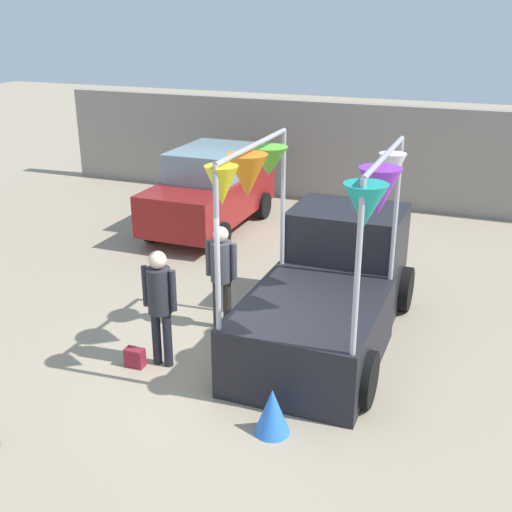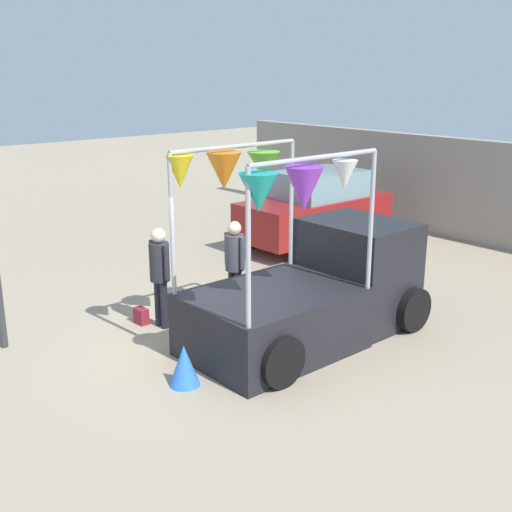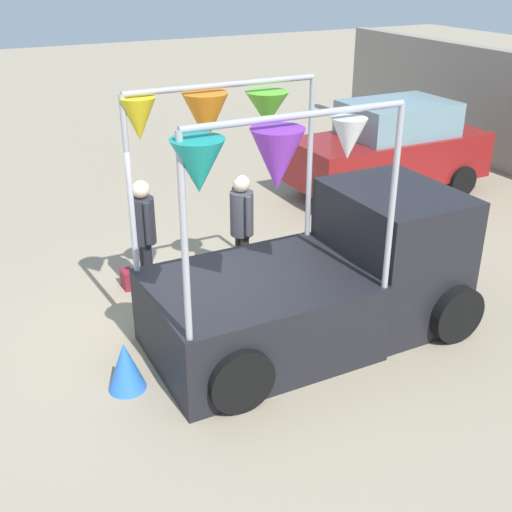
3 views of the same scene
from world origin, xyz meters
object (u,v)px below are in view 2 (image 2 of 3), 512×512
Objects in this scene: person_customer at (160,268)px; handbag at (141,316)px; person_vendor at (235,258)px; folded_kite_bundle_azure at (184,365)px; parked_car at (316,209)px; vendor_truck at (317,284)px.

person_customer is 6.27× the size of handbag.
handbag is (-0.68, -1.57, -0.90)m from person_vendor.
person_customer is at bearing 155.30° from folded_kite_bundle_azure.
person_vendor is at bearing -62.74° from parked_car.
folded_kite_bundle_azure is (0.04, -2.70, -0.59)m from vendor_truck.
person_customer reaches higher than handbag.
vendor_truck reaches higher than handbag.
person_vendor reaches higher than handbag.
folded_kite_bundle_azure reaches higher than handbag.
vendor_truck is 3.14m from handbag.
vendor_truck is at bearing 40.12° from handbag.
vendor_truck is 2.37× the size of person_vendor.
parked_car is 6.67× the size of folded_kite_bundle_azure.
person_vendor is 2.86× the size of folded_kite_bundle_azure.
handbag is (1.63, -6.03, -0.80)m from parked_car.
vendor_truck is 1.71m from person_vendor.
parked_car is 7.88m from folded_kite_bundle_azure.
person_customer reaches higher than person_vendor.
parked_car is 6.16m from person_customer.
vendor_truck is at bearing 90.84° from folded_kite_bundle_azure.
vendor_truck is at bearing -45.79° from parked_car.
vendor_truck is 2.66m from person_customer.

